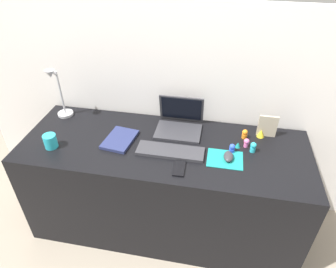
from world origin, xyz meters
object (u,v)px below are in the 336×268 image
at_px(notebook_pad, 120,139).
at_px(toy_figurine_blue, 232,148).
at_px(keyboard, 170,151).
at_px(toy_figurine_pink, 246,143).
at_px(mouse, 228,156).
at_px(coffee_mug, 50,141).
at_px(toy_figurine_orange, 245,134).
at_px(toy_figurine_cyan, 253,147).
at_px(desk_lamp, 59,95).
at_px(toy_figurine_teal, 238,145).
at_px(cell_phone, 179,168).
at_px(picture_frame, 267,126).
at_px(toy_figurine_yellow, 261,133).
at_px(laptop, 180,121).

distance_m(notebook_pad, toy_figurine_blue, 0.71).
distance_m(keyboard, toy_figurine_pink, 0.48).
xyz_separation_m(mouse, coffee_mug, (-1.09, -0.09, 0.02)).
relative_size(mouse, toy_figurine_pink, 1.63).
bearing_deg(coffee_mug, toy_figurine_orange, 15.20).
height_order(toy_figurine_orange, toy_figurine_cyan, toy_figurine_cyan).
relative_size(desk_lamp, notebook_pad, 1.60).
bearing_deg(toy_figurine_teal, desk_lamp, 174.30).
bearing_deg(cell_phone, picture_frame, 38.08).
bearing_deg(coffee_mug, picture_frame, 15.78).
bearing_deg(toy_figurine_blue, cell_phone, -143.93).
xyz_separation_m(toy_figurine_yellow, toy_figurine_cyan, (-0.06, -0.17, 0.01)).
xyz_separation_m(keyboard, mouse, (0.35, 0.00, 0.01)).
bearing_deg(keyboard, toy_figurine_orange, 28.12).
bearing_deg(toy_figurine_orange, toy_figurine_cyan, -70.26).
bearing_deg(toy_figurine_cyan, keyboard, -168.09).
relative_size(laptop, toy_figurine_orange, 4.74).
bearing_deg(notebook_pad, toy_figurine_blue, 9.00).
distance_m(desk_lamp, toy_figurine_orange, 1.28).
distance_m(notebook_pad, toy_figurine_orange, 0.81).
distance_m(mouse, toy_figurine_yellow, 0.34).
height_order(keyboard, desk_lamp, desk_lamp).
bearing_deg(keyboard, notebook_pad, 170.34).
distance_m(laptop, desk_lamp, 0.85).
height_order(notebook_pad, toy_figurine_blue, toy_figurine_blue).
xyz_separation_m(toy_figurine_pink, toy_figurine_teal, (-0.05, -0.01, -0.01)).
relative_size(mouse, coffee_mug, 1.09).
distance_m(mouse, toy_figurine_pink, 0.18).
relative_size(toy_figurine_teal, toy_figurine_yellow, 0.69).
xyz_separation_m(cell_phone, toy_figurine_teal, (0.33, 0.27, 0.01)).
bearing_deg(toy_figurine_cyan, toy_figurine_yellow, 71.17).
distance_m(keyboard, coffee_mug, 0.74).
xyz_separation_m(cell_phone, picture_frame, (0.51, 0.43, 0.07)).
relative_size(toy_figurine_blue, toy_figurine_cyan, 0.88).
height_order(toy_figurine_orange, toy_figurine_yellow, toy_figurine_orange).
xyz_separation_m(coffee_mug, toy_figurine_blue, (1.11, 0.16, -0.01)).
bearing_deg(toy_figurine_yellow, laptop, 179.95).
bearing_deg(mouse, keyboard, -179.47).
bearing_deg(notebook_pad, picture_frame, 21.72).
height_order(mouse, toy_figurine_cyan, toy_figurine_cyan).
height_order(keyboard, toy_figurine_yellow, toy_figurine_yellow).
height_order(toy_figurine_yellow, toy_figurine_blue, toy_figurine_blue).
height_order(cell_phone, toy_figurine_cyan, toy_figurine_cyan).
bearing_deg(cell_phone, coffee_mug, 174.24).
distance_m(toy_figurine_pink, toy_figurine_blue, 0.11).
xyz_separation_m(cell_phone, toy_figurine_orange, (0.37, 0.37, 0.03)).
height_order(cell_phone, toy_figurine_orange, toy_figurine_orange).
relative_size(mouse, toy_figurine_yellow, 1.83).
height_order(toy_figurine_yellow, toy_figurine_cyan, toy_figurine_cyan).
height_order(keyboard, toy_figurine_pink, toy_figurine_pink).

